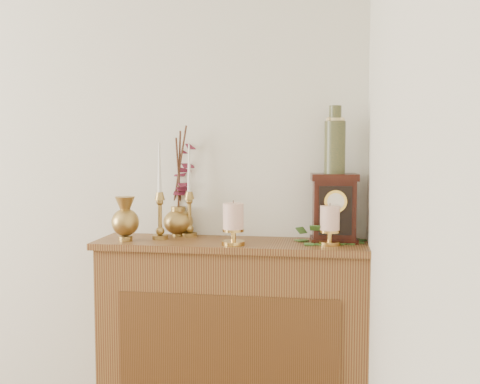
% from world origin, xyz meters
% --- Properties ---
extents(console_shelf, '(1.24, 0.34, 0.93)m').
position_xyz_m(console_shelf, '(1.40, 2.10, 0.44)').
color(console_shelf, brown).
rests_on(console_shelf, ground).
extents(candlestick_left, '(0.07, 0.07, 0.44)m').
position_xyz_m(candlestick_left, '(1.06, 2.10, 1.08)').
color(candlestick_left, '#AA8E44').
rests_on(candlestick_left, console_shelf).
extents(candlestick_center, '(0.07, 0.07, 0.44)m').
position_xyz_m(candlestick_center, '(1.18, 2.19, 1.07)').
color(candlestick_center, '#AA8E44').
rests_on(candlestick_center, console_shelf).
extents(bud_vase, '(0.12, 0.12, 0.20)m').
position_xyz_m(bud_vase, '(0.92, 2.03, 1.03)').
color(bud_vase, '#AA8E44').
rests_on(bud_vase, console_shelf).
extents(ginger_jar, '(0.22, 0.23, 0.52)m').
position_xyz_m(ginger_jar, '(1.13, 2.24, 1.16)').
color(ginger_jar, '#AA8E44').
rests_on(ginger_jar, console_shelf).
extents(pillar_candle_left, '(0.10, 0.10, 0.19)m').
position_xyz_m(pillar_candle_left, '(1.42, 2.00, 1.03)').
color(pillar_candle_left, '#C19343').
rests_on(pillar_candle_left, console_shelf).
extents(pillar_candle_right, '(0.09, 0.09, 0.18)m').
position_xyz_m(pillar_candle_right, '(1.83, 2.06, 1.03)').
color(pillar_candle_right, '#C19343').
rests_on(pillar_candle_right, console_shelf).
extents(ivy_garland, '(0.48, 0.20, 0.08)m').
position_xyz_m(ivy_garland, '(1.95, 2.10, 0.94)').
color(ivy_garland, '#376225').
rests_on(ivy_garland, console_shelf).
extents(mantel_clock, '(0.22, 0.16, 0.31)m').
position_xyz_m(mantel_clock, '(1.85, 2.14, 1.08)').
color(mantel_clock, '#340E0A').
rests_on(mantel_clock, console_shelf).
extents(ceramic_vase, '(0.09, 0.09, 0.30)m').
position_xyz_m(ceramic_vase, '(1.85, 2.15, 1.37)').
color(ceramic_vase, '#162D22').
rests_on(ceramic_vase, mantel_clock).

